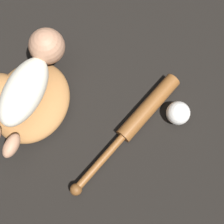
# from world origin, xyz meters

# --- Properties ---
(ground_plane) EXTENTS (6.00, 6.00, 0.00)m
(ground_plane) POSITION_xyz_m (0.00, 0.00, 0.00)
(ground_plane) COLOR black
(baseball_glove) EXTENTS (0.36, 0.35, 0.08)m
(baseball_glove) POSITION_xyz_m (-0.06, 0.07, 0.04)
(baseball_glove) COLOR #A8703D
(baseball_glove) RESTS_ON ground
(baby_figure) EXTENTS (0.40, 0.22, 0.11)m
(baby_figure) POSITION_xyz_m (-0.01, 0.07, 0.13)
(baby_figure) COLOR silver
(baby_figure) RESTS_ON baseball_glove
(baseball_bat) EXTENTS (0.49, 0.06, 0.05)m
(baseball_bat) POSITION_xyz_m (0.14, -0.23, 0.03)
(baseball_bat) COLOR brown
(baseball_bat) RESTS_ON ground
(baseball) EXTENTS (0.08, 0.08, 0.08)m
(baseball) POSITION_xyz_m (0.24, -0.32, 0.04)
(baseball) COLOR white
(baseball) RESTS_ON ground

